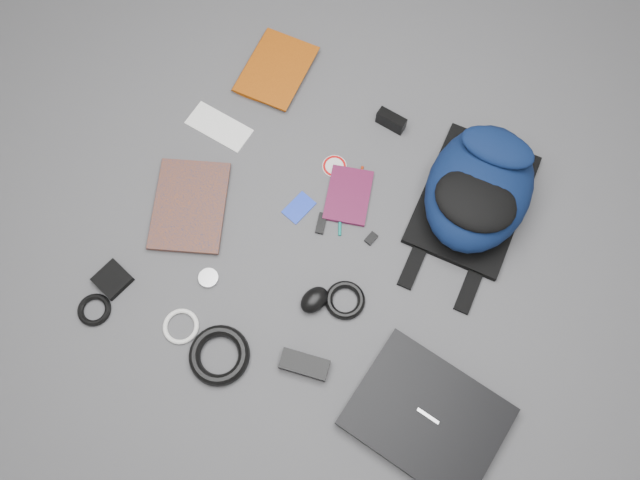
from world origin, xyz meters
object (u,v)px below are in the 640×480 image
at_px(laptop, 427,417).
at_px(compact_camera, 391,121).
at_px(dvd_case, 348,195).
at_px(textbook_red, 249,59).
at_px(comic_book, 155,203).
at_px(power_brick, 304,365).
at_px(mouse, 314,300).
at_px(pouch, 113,280).
at_px(backpack, 479,188).

height_order(laptop, compact_camera, compact_camera).
bearing_deg(dvd_case, textbook_red, 134.23).
bearing_deg(compact_camera, comic_book, -126.73).
distance_m(compact_camera, power_brick, 0.75).
relative_size(mouse, pouch, 1.02).
relative_size(comic_book, dvd_case, 1.63).
bearing_deg(comic_book, laptop, -33.80).
height_order(compact_camera, power_brick, compact_camera).
bearing_deg(compact_camera, laptop, -53.63).
height_order(textbook_red, pouch, textbook_red).
relative_size(backpack, dvd_case, 2.57).
distance_m(power_brick, pouch, 0.57).
height_order(dvd_case, mouse, mouse).
height_order(laptop, comic_book, laptop).
relative_size(mouse, power_brick, 0.67).
xyz_separation_m(backpack, dvd_case, (-0.33, -0.13, -0.08)).
distance_m(laptop, comic_book, 0.94).
height_order(dvd_case, compact_camera, compact_camera).
distance_m(textbook_red, mouse, 0.79).
bearing_deg(dvd_case, compact_camera, 71.77).
distance_m(compact_camera, mouse, 0.59).
height_order(backpack, dvd_case, backpack).
height_order(backpack, comic_book, backpack).
bearing_deg(backpack, compact_camera, 156.76).
bearing_deg(mouse, backpack, 79.79).
height_order(backpack, pouch, backpack).
bearing_deg(power_brick, backpack, 60.69).
height_order(laptop, textbook_red, laptop).
height_order(power_brick, pouch, power_brick).
xyz_separation_m(backpack, power_brick, (-0.24, -0.62, -0.08)).
bearing_deg(pouch, backpack, 37.77).
height_order(textbook_red, power_brick, power_brick).
xyz_separation_m(laptop, dvd_case, (-0.42, 0.48, -0.01)).
xyz_separation_m(comic_book, mouse, (0.53, -0.07, 0.01)).
bearing_deg(backpack, mouse, -122.08).
bearing_deg(dvd_case, backpack, 8.61).
distance_m(laptop, power_brick, 0.33).
distance_m(backpack, compact_camera, 0.34).
bearing_deg(comic_book, power_brick, -42.06).
bearing_deg(textbook_red, laptop, -41.08).
height_order(mouse, power_brick, mouse).
bearing_deg(mouse, textbook_red, 151.27).
distance_m(backpack, comic_book, 0.91).
xyz_separation_m(backpack, laptop, (0.10, -0.61, -0.07)).
bearing_deg(compact_camera, textbook_red, -175.03).
relative_size(backpack, mouse, 5.19).
xyz_separation_m(backpack, mouse, (-0.29, -0.45, -0.07)).
bearing_deg(compact_camera, pouch, -115.63).
distance_m(mouse, power_brick, 0.17).
distance_m(dvd_case, pouch, 0.69).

